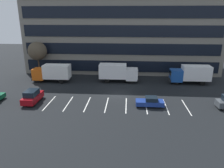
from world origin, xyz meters
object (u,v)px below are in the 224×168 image
at_px(box_truck_white, 118,72).
at_px(bare_tree, 37,51).
at_px(suv_maroon, 32,96).
at_px(box_truck_orange, 52,72).
at_px(box_truck_blue, 191,74).
at_px(sedan_navy, 150,102).

bearing_deg(box_truck_white, bare_tree, 169.70).
bearing_deg(suv_maroon, box_truck_orange, 92.78).
height_order(box_truck_blue, sedan_navy, box_truck_blue).
xyz_separation_m(box_truck_blue, box_truck_orange, (-25.97, -0.77, -0.05)).
bearing_deg(box_truck_white, box_truck_blue, -0.44).
distance_m(box_truck_blue, box_truck_orange, 25.98).
xyz_separation_m(sedan_navy, suv_maroon, (-17.03, 0.15, 0.26)).
bearing_deg(bare_tree, box_truck_white, -10.30).
xyz_separation_m(box_truck_orange, suv_maroon, (0.50, -10.23, -0.95)).
bearing_deg(box_truck_blue, box_truck_white, 179.56).
relative_size(box_truck_white, box_truck_orange, 1.03).
bearing_deg(box_truck_white, box_truck_orange, -175.95).
height_order(box_truck_blue, suv_maroon, box_truck_blue).
xyz_separation_m(box_truck_blue, suv_maroon, (-25.48, -11.00, -1.00)).
height_order(box_truck_orange, sedan_navy, box_truck_orange).
height_order(sedan_navy, suv_maroon, suv_maroon).
height_order(box_truck_white, sedan_navy, box_truck_white).
bearing_deg(box_truck_orange, bare_tree, 137.20).
relative_size(box_truck_blue, box_truck_orange, 1.02).
xyz_separation_m(box_truck_blue, bare_tree, (-30.19, 3.13, 3.30)).
distance_m(box_truck_white, suv_maroon, 16.32).
bearing_deg(box_truck_white, sedan_navy, -65.58).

